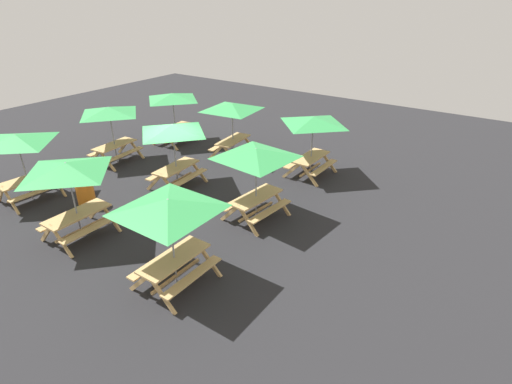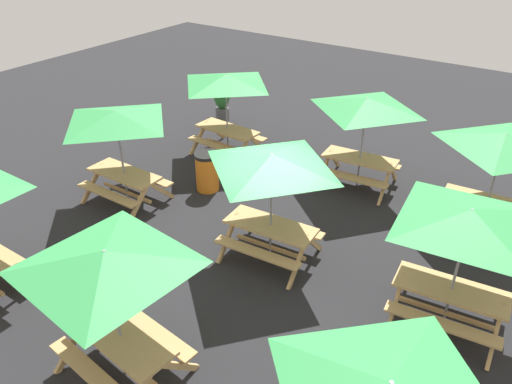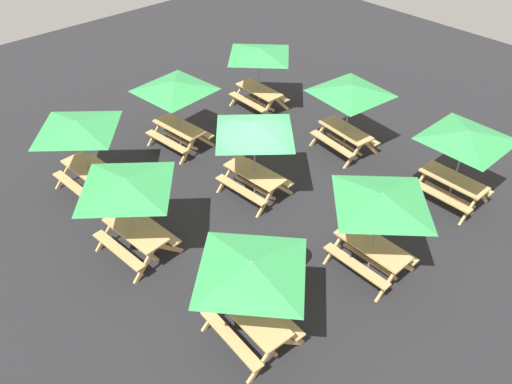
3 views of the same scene
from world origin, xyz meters
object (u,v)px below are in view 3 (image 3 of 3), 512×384
(picnic_table_6, at_px, (175,91))
(trash_bin_orange, at_px, (289,256))
(picnic_table_1, at_px, (350,94))
(picnic_table_7, at_px, (466,141))
(picnic_table_5, at_px, (127,189))
(picnic_table_3, at_px, (254,135))
(picnic_table_0, at_px, (252,273))
(picnic_table_2, at_px, (381,205))
(picnic_table_8, at_px, (259,56))
(picnic_table_4, at_px, (78,131))

(picnic_table_6, height_order, trash_bin_orange, picnic_table_6)
(picnic_table_1, relative_size, trash_bin_orange, 2.87)
(picnic_table_7, height_order, trash_bin_orange, picnic_table_7)
(picnic_table_1, distance_m, picnic_table_6, 5.28)
(picnic_table_5, bearing_deg, picnic_table_3, 81.32)
(picnic_table_3, height_order, trash_bin_orange, picnic_table_3)
(picnic_table_6, bearing_deg, picnic_table_5, -54.24)
(picnic_table_0, distance_m, picnic_table_2, 3.45)
(picnic_table_8, distance_m, trash_bin_orange, 8.16)
(picnic_table_3, bearing_deg, picnic_table_1, 81.47)
(picnic_table_1, height_order, trash_bin_orange, picnic_table_1)
(picnic_table_0, xyz_separation_m, picnic_table_2, (0.43, 3.42, 0.00))
(picnic_table_1, height_order, picnic_table_6, same)
(picnic_table_5, relative_size, trash_bin_orange, 2.38)
(picnic_table_4, xyz_separation_m, picnic_table_6, (-0.14, 3.23, 0.00))
(picnic_table_5, relative_size, picnic_table_7, 0.83)
(picnic_table_7, xyz_separation_m, picnic_table_8, (-7.52, -0.34, 0.00))
(picnic_table_4, relative_size, trash_bin_orange, 2.38)
(picnic_table_7, bearing_deg, picnic_table_1, -176.69)
(picnic_table_0, relative_size, picnic_table_5, 1.00)
(picnic_table_0, xyz_separation_m, picnic_table_4, (-6.87, -0.03, 0.00))
(picnic_table_2, bearing_deg, picnic_table_4, -154.55)
(picnic_table_3, bearing_deg, picnic_table_5, -97.85)
(picnic_table_0, bearing_deg, picnic_table_6, 158.64)
(picnic_table_4, xyz_separation_m, picnic_table_8, (-0.28, 6.84, 0.00))
(picnic_table_1, distance_m, picnic_table_5, 7.37)
(picnic_table_6, xyz_separation_m, picnic_table_8, (-0.14, 3.61, 0.00))
(picnic_table_7, bearing_deg, trash_bin_orange, -102.39)
(trash_bin_orange, bearing_deg, picnic_table_6, 168.18)
(picnic_table_2, relative_size, picnic_table_8, 1.00)
(picnic_table_1, relative_size, picnic_table_2, 1.20)
(picnic_table_0, height_order, trash_bin_orange, picnic_table_0)
(picnic_table_4, xyz_separation_m, trash_bin_orange, (6.06, 1.94, -1.49))
(picnic_table_1, bearing_deg, picnic_table_3, -88.33)
(picnic_table_0, bearing_deg, picnic_table_7, 90.31)
(picnic_table_3, height_order, picnic_table_5, same)
(picnic_table_3, bearing_deg, picnic_table_4, -138.92)
(picnic_table_4, bearing_deg, picnic_table_6, 88.21)
(picnic_table_1, height_order, picnic_table_4, same)
(picnic_table_2, height_order, picnic_table_7, same)
(picnic_table_0, relative_size, picnic_table_7, 0.83)
(picnic_table_1, xyz_separation_m, trash_bin_orange, (2.48, -5.05, -1.49))
(picnic_table_3, distance_m, picnic_table_5, 3.72)
(picnic_table_3, bearing_deg, picnic_table_2, -2.76)
(picnic_table_3, xyz_separation_m, picnic_table_6, (-3.45, -0.11, 0.00))
(picnic_table_2, height_order, picnic_table_6, same)
(picnic_table_6, bearing_deg, picnic_table_2, -4.37)
(picnic_table_5, relative_size, picnic_table_8, 1.00)
(picnic_table_3, height_order, picnic_table_4, same)
(picnic_table_0, xyz_separation_m, picnic_table_7, (0.36, 7.15, 0.00))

